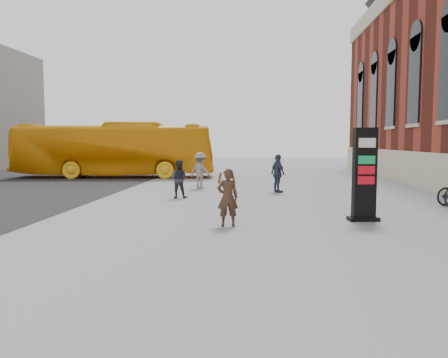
# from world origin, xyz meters

# --- Properties ---
(ground) EXTENTS (100.00, 100.00, 0.00)m
(ground) POSITION_xyz_m (0.00, 0.00, 0.00)
(ground) COLOR #9E9EA3
(info_pylon) EXTENTS (0.92, 0.54, 2.73)m
(info_pylon) POSITION_xyz_m (4.46, 1.29, 1.36)
(info_pylon) COLOR black
(info_pylon) RESTS_ON ground
(woman) EXTENTS (0.68, 0.64, 1.60)m
(woman) POSITION_xyz_m (0.53, 0.15, 0.82)
(woman) COLOR #352016
(woman) RESTS_ON ground
(bus) EXTENTS (12.87, 4.11, 3.52)m
(bus) POSITION_xyz_m (-7.81, 15.91, 1.76)
(bus) COLOR #ECA510
(bus) RESTS_ON road
(pedestrian_a) EXTENTS (0.79, 0.62, 1.57)m
(pedestrian_a) POSITION_xyz_m (-1.90, 5.95, 0.78)
(pedestrian_a) COLOR #292831
(pedestrian_a) RESTS_ON ground
(pedestrian_b) EXTENTS (1.32, 1.11, 1.78)m
(pedestrian_b) POSITION_xyz_m (-1.45, 9.49, 0.89)
(pedestrian_b) COLOR gray
(pedestrian_b) RESTS_ON ground
(pedestrian_c) EXTENTS (0.87, 1.10, 1.75)m
(pedestrian_c) POSITION_xyz_m (2.27, 8.11, 0.87)
(pedestrian_c) COLOR #303C54
(pedestrian_c) RESTS_ON ground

